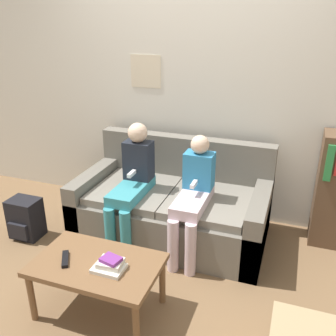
{
  "coord_description": "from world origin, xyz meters",
  "views": [
    {
      "loc": [
        0.97,
        -2.26,
        1.9
      ],
      "look_at": [
        0.0,
        0.43,
        0.71
      ],
      "focal_mm": 40.0,
      "sensor_mm": 36.0,
      "label": 1
    }
  ],
  "objects_px": {
    "person_left": "(132,180)",
    "backpack": "(25,219)",
    "couch": "(173,207)",
    "tv_remote": "(65,259)",
    "coffee_table": "(97,268)",
    "person_right": "(193,193)"
  },
  "relations": [
    {
      "from": "couch",
      "to": "tv_remote",
      "type": "xyz_separation_m",
      "value": [
        -0.35,
        -1.16,
        0.14
      ]
    },
    {
      "from": "couch",
      "to": "backpack",
      "type": "height_order",
      "value": "couch"
    },
    {
      "from": "person_right",
      "to": "coffee_table",
      "type": "bearing_deg",
      "value": -114.29
    },
    {
      "from": "person_right",
      "to": "backpack",
      "type": "relative_size",
      "value": 2.7
    },
    {
      "from": "tv_remote",
      "to": "couch",
      "type": "bearing_deg",
      "value": 41.3
    },
    {
      "from": "person_left",
      "to": "tv_remote",
      "type": "bearing_deg",
      "value": -93.3
    },
    {
      "from": "person_left",
      "to": "person_right",
      "type": "bearing_deg",
      "value": -1.09
    },
    {
      "from": "couch",
      "to": "backpack",
      "type": "relative_size",
      "value": 4.54
    },
    {
      "from": "coffee_table",
      "to": "person_left",
      "type": "height_order",
      "value": "person_left"
    },
    {
      "from": "couch",
      "to": "coffee_table",
      "type": "bearing_deg",
      "value": -97.67
    },
    {
      "from": "tv_remote",
      "to": "backpack",
      "type": "bearing_deg",
      "value": 112.18
    },
    {
      "from": "person_left",
      "to": "backpack",
      "type": "relative_size",
      "value": 2.84
    },
    {
      "from": "coffee_table",
      "to": "person_right",
      "type": "relative_size",
      "value": 0.83
    },
    {
      "from": "couch",
      "to": "person_left",
      "type": "relative_size",
      "value": 1.6
    },
    {
      "from": "couch",
      "to": "person_right",
      "type": "relative_size",
      "value": 1.68
    },
    {
      "from": "tv_remote",
      "to": "backpack",
      "type": "distance_m",
      "value": 1.12
    },
    {
      "from": "couch",
      "to": "tv_remote",
      "type": "bearing_deg",
      "value": -106.96
    },
    {
      "from": "person_right",
      "to": "backpack",
      "type": "height_order",
      "value": "person_right"
    },
    {
      "from": "person_left",
      "to": "backpack",
      "type": "xyz_separation_m",
      "value": [
        -0.94,
        -0.3,
        -0.4
      ]
    },
    {
      "from": "backpack",
      "to": "coffee_table",
      "type": "bearing_deg",
      "value": -28.65
    },
    {
      "from": "backpack",
      "to": "tv_remote",
      "type": "bearing_deg",
      "value": -36.09
    },
    {
      "from": "person_left",
      "to": "person_right",
      "type": "xyz_separation_m",
      "value": [
        0.55,
        -0.01,
        -0.03
      ]
    }
  ]
}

